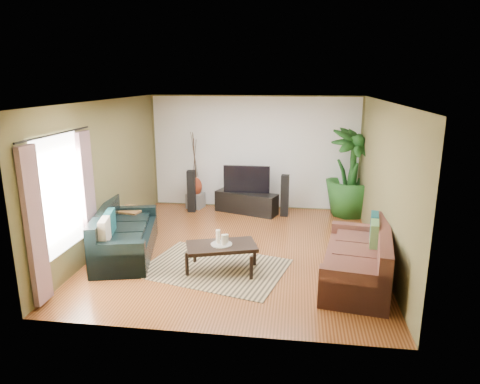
% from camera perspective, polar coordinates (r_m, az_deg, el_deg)
% --- Properties ---
extents(floor, '(5.50, 5.50, 0.00)m').
position_cam_1_polar(floor, '(8.02, -0.19, -7.63)').
color(floor, '#9B5228').
rests_on(floor, ground).
extents(ceiling, '(5.50, 5.50, 0.00)m').
position_cam_1_polar(ceiling, '(7.42, -0.21, 12.01)').
color(ceiling, white).
rests_on(ceiling, ground).
extents(wall_back, '(5.00, 0.00, 5.00)m').
position_cam_1_polar(wall_back, '(10.29, 1.91, 5.23)').
color(wall_back, brown).
rests_on(wall_back, ground).
extents(wall_front, '(5.00, 0.00, 5.00)m').
position_cam_1_polar(wall_front, '(5.01, -4.54, -5.27)').
color(wall_front, brown).
rests_on(wall_front, ground).
extents(wall_left, '(0.00, 5.50, 5.50)m').
position_cam_1_polar(wall_left, '(8.32, -17.53, 2.24)').
color(wall_left, brown).
rests_on(wall_left, ground).
extents(wall_right, '(0.00, 5.50, 5.50)m').
position_cam_1_polar(wall_right, '(7.68, 18.60, 1.14)').
color(wall_right, brown).
rests_on(wall_right, ground).
extents(backwall_panel, '(4.90, 0.00, 4.90)m').
position_cam_1_polar(backwall_panel, '(10.28, 1.90, 5.22)').
color(backwall_panel, white).
rests_on(backwall_panel, ground).
extents(window_pane, '(0.00, 1.80, 1.80)m').
position_cam_1_polar(window_pane, '(6.93, -22.93, -0.28)').
color(window_pane, white).
rests_on(window_pane, ground).
extents(curtain_near, '(0.08, 0.35, 2.20)m').
position_cam_1_polar(curtain_near, '(6.36, -25.67, -4.22)').
color(curtain_near, gray).
rests_on(curtain_near, ground).
extents(curtain_far, '(0.08, 0.35, 2.20)m').
position_cam_1_polar(curtain_far, '(7.60, -19.60, -0.65)').
color(curtain_far, gray).
rests_on(curtain_far, ground).
extents(curtain_rod, '(0.03, 1.90, 0.03)m').
position_cam_1_polar(curtain_rod, '(6.74, -23.33, 7.11)').
color(curtain_rod, black).
rests_on(curtain_rod, ground).
extents(sofa_left, '(1.36, 2.25, 0.85)m').
position_cam_1_polar(sofa_left, '(7.94, -14.96, -5.13)').
color(sofa_left, black).
rests_on(sofa_left, floor).
extents(sofa_right, '(1.27, 2.23, 0.85)m').
position_cam_1_polar(sofa_right, '(6.94, 15.34, -8.09)').
color(sofa_right, brown).
rests_on(sofa_right, floor).
extents(area_rug, '(2.61, 2.13, 0.01)m').
position_cam_1_polar(area_rug, '(7.28, -3.40, -10.04)').
color(area_rug, tan).
rests_on(area_rug, floor).
extents(coffee_table, '(1.25, 0.92, 0.46)m').
position_cam_1_polar(coffee_table, '(7.10, -2.47, -8.73)').
color(coffee_table, black).
rests_on(coffee_table, floor).
extents(candle_tray, '(0.35, 0.35, 0.02)m').
position_cam_1_polar(candle_tray, '(7.01, -2.49, -6.96)').
color(candle_tray, gray).
rests_on(candle_tray, coffee_table).
extents(candle_tall, '(0.07, 0.07, 0.22)m').
position_cam_1_polar(candle_tall, '(7.00, -2.94, -5.94)').
color(candle_tall, beige).
rests_on(candle_tall, candle_tray).
extents(candle_mid, '(0.07, 0.07, 0.17)m').
position_cam_1_polar(candle_mid, '(6.93, -2.23, -6.38)').
color(candle_mid, beige).
rests_on(candle_mid, candle_tray).
extents(candle_short, '(0.07, 0.07, 0.14)m').
position_cam_1_polar(candle_short, '(7.03, -1.84, -6.22)').
color(candle_short, beige).
rests_on(candle_short, candle_tray).
extents(tv_stand, '(1.54, 0.90, 0.49)m').
position_cam_1_polar(tv_stand, '(10.07, 0.86, -1.43)').
color(tv_stand, black).
rests_on(tv_stand, floor).
extents(television, '(1.08, 0.06, 0.64)m').
position_cam_1_polar(television, '(9.94, 0.88, 1.72)').
color(television, black).
rests_on(television, tv_stand).
extents(speaker_left, '(0.19, 0.21, 0.99)m').
position_cam_1_polar(speaker_left, '(10.17, -6.49, 0.11)').
color(speaker_left, black).
rests_on(speaker_left, floor).
extents(speaker_right, '(0.19, 0.20, 0.96)m').
position_cam_1_polar(speaker_right, '(9.84, 5.98, -0.48)').
color(speaker_right, black).
rests_on(speaker_right, floor).
extents(potted_plant, '(1.57, 1.57, 2.01)m').
position_cam_1_polar(potted_plant, '(10.05, 14.57, 2.54)').
color(potted_plant, '#1A4918').
rests_on(potted_plant, floor).
extents(plant_pot, '(0.37, 0.37, 0.29)m').
position_cam_1_polar(plant_pot, '(10.26, 14.26, -2.17)').
color(plant_pot, black).
rests_on(plant_pot, floor).
extents(pedestal, '(0.44, 0.44, 0.36)m').
position_cam_1_polar(pedestal, '(10.54, -5.94, -1.12)').
color(pedestal, gray).
rests_on(pedestal, floor).
extents(vase, '(0.33, 0.33, 0.47)m').
position_cam_1_polar(vase, '(10.45, -5.99, 0.72)').
color(vase, maroon).
rests_on(vase, pedestal).
extents(side_table, '(0.61, 0.61, 0.56)m').
position_cam_1_polar(side_table, '(8.91, -14.30, -3.88)').
color(side_table, olive).
rests_on(side_table, floor).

